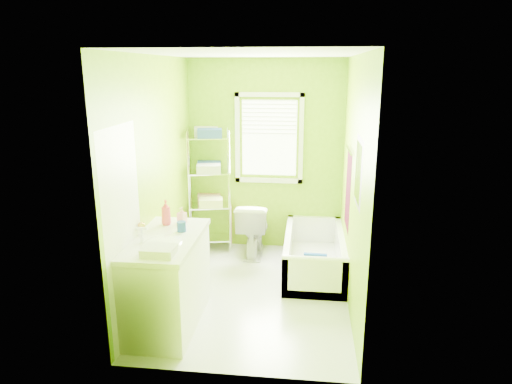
# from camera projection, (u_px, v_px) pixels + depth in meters

# --- Properties ---
(ground) EXTENTS (2.90, 2.90, 0.00)m
(ground) POSITION_uv_depth(u_px,v_px,m) (253.00, 292.00, 5.18)
(ground) COLOR silver
(ground) RESTS_ON ground
(room_envelope) EXTENTS (2.14, 2.94, 2.62)m
(room_envelope) POSITION_uv_depth(u_px,v_px,m) (253.00, 159.00, 4.78)
(room_envelope) COLOR #79AA08
(room_envelope) RESTS_ON ground
(window) EXTENTS (0.92, 0.05, 1.22)m
(window) POSITION_uv_depth(u_px,v_px,m) (269.00, 134.00, 6.12)
(window) COLOR white
(window) RESTS_ON ground
(door) EXTENTS (0.09, 0.80, 2.00)m
(door) POSITION_uv_depth(u_px,v_px,m) (124.00, 237.00, 4.08)
(door) COLOR white
(door) RESTS_ON ground
(right_wall_decor) EXTENTS (0.04, 1.48, 1.17)m
(right_wall_decor) POSITION_uv_depth(u_px,v_px,m) (352.00, 183.00, 4.70)
(right_wall_decor) COLOR #440719
(right_wall_decor) RESTS_ON ground
(bathtub) EXTENTS (0.72, 1.55, 0.50)m
(bathtub) POSITION_uv_depth(u_px,v_px,m) (314.00, 260.00, 5.67)
(bathtub) COLOR white
(bathtub) RESTS_ON ground
(toilet) EXTENTS (0.42, 0.74, 0.75)m
(toilet) POSITION_uv_depth(u_px,v_px,m) (253.00, 228.00, 6.17)
(toilet) COLOR white
(toilet) RESTS_ON ground
(vanity) EXTENTS (0.62, 1.20, 1.17)m
(vanity) POSITION_uv_depth(u_px,v_px,m) (167.00, 278.00, 4.45)
(vanity) COLOR white
(vanity) RESTS_ON ground
(wire_shelf_unit) EXTENTS (0.63, 0.51, 1.70)m
(wire_shelf_unit) POSITION_uv_depth(u_px,v_px,m) (210.00, 176.00, 6.20)
(wire_shelf_unit) COLOR silver
(wire_shelf_unit) RESTS_ON ground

